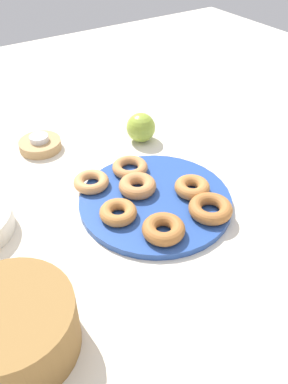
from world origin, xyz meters
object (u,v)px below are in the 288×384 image
donut_5 (210,209)px  candle_holder (40,145)px  donut_0 (164,229)px  donut_2 (192,187)px  donut_6 (91,182)px  donut_1 (138,186)px  tealight (39,138)px  donut_3 (118,212)px  basket (13,328)px  apple (141,127)px  donut_plate (155,200)px  donut_4 (130,167)px

donut_5 → candle_holder: 0.50m
donut_0 → donut_5: (-0.00, -0.12, -0.00)m
donut_2 → donut_5: size_ratio=0.86×
donut_0 → donut_6: donut_0 is taller
donut_1 → donut_6: 0.11m
donut_5 → tealight: bearing=23.3°
donut_1 → donut_5: 0.17m
tealight → donut_3: bearing=-175.3°
basket → candle_holder: bearing=-25.0°
donut_2 → candle_holder: bearing=29.0°
donut_6 → donut_2: bearing=-128.8°
basket → apple: (0.41, -0.49, -0.01)m
apple → donut_plate: bearing=153.9°
donut_2 → apple: size_ratio=1.00×
donut_4 → apple: apple is taller
donut_3 → tealight: 0.36m
donut_0 → donut_2: 0.15m
donut_2 → donut_6: 0.23m
donut_2 → tealight: (0.38, 0.21, 0.00)m
donut_2 → tealight: donut_2 is taller
donut_0 → candle_holder: 0.46m
donut_1 → apple: (0.20, -0.14, 0.01)m
apple → donut_4: bearing=138.3°
donut_1 → donut_3: donut_1 is taller
tealight → donut_2: bearing=-151.0°
donut_1 → donut_2: (-0.07, -0.10, -0.00)m
donut_plate → donut_3: (-0.01, 0.10, 0.02)m
donut_6 → basket: 0.39m
donut_plate → donut_6: donut_6 is taller
basket → apple: 0.64m
donut_4 → donut_plate: bearing=177.2°
donut_4 → apple: (0.13, -0.11, 0.01)m
donut_0 → candle_holder: (0.45, 0.08, -0.02)m
tealight → donut_5: bearing=-156.7°
donut_1 → donut_5: donut_1 is taller
donut_plate → donut_5: size_ratio=3.65×
candle_holder → tealight: bearing=0.0°
donut_plate → donut_1: bearing=24.4°
donut_3 → basket: (-0.16, 0.27, 0.02)m
donut_3 → basket: 0.31m
donut_0 → tealight: 0.46m
donut_0 → donut_3: donut_0 is taller
donut_1 → apple: apple is taller
donut_2 → donut_3: donut_2 is taller
donut_2 → donut_4: 0.16m
donut_4 → tealight: (0.24, 0.14, 0.01)m
donut_3 → candle_holder: donut_3 is taller
donut_4 → apple: bearing=-41.7°
donut_4 → donut_5: size_ratio=0.92×
donut_4 → donut_0: bearing=165.5°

